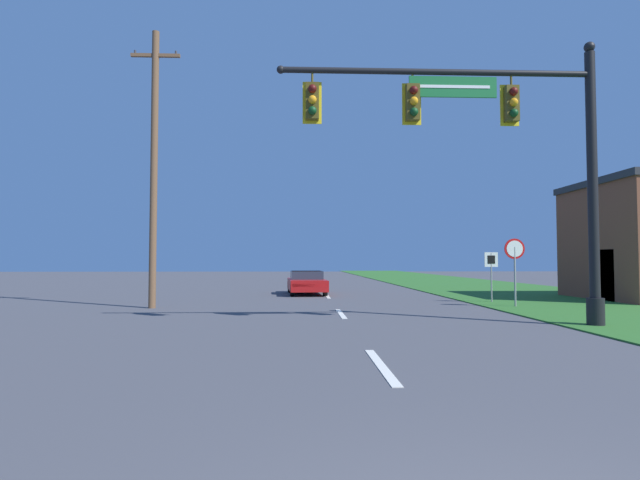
% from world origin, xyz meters
% --- Properties ---
extents(grass_verge_right, '(10.00, 110.00, 0.04)m').
position_xyz_m(grass_verge_right, '(10.50, 30.00, 0.02)').
color(grass_verge_right, '#2D6626').
rests_on(grass_verge_right, ground).
extents(road_center_line, '(0.16, 34.80, 0.01)m').
position_xyz_m(road_center_line, '(0.00, 22.00, 0.01)').
color(road_center_line, silver).
rests_on(road_center_line, ground).
extents(signal_mast, '(8.56, 0.47, 7.52)m').
position_xyz_m(signal_mast, '(4.10, 10.66, 4.68)').
color(signal_mast, black).
rests_on(signal_mast, grass_verge_right).
extents(car_ahead, '(2.09, 4.52, 1.19)m').
position_xyz_m(car_ahead, '(-0.99, 23.74, 0.60)').
color(car_ahead, black).
rests_on(car_ahead, ground).
extents(stop_sign, '(0.76, 0.07, 2.50)m').
position_xyz_m(stop_sign, '(6.63, 16.04, 1.86)').
color(stop_sign, gray).
rests_on(stop_sign, grass_verge_right).
extents(route_sign_post, '(0.55, 0.06, 2.03)m').
position_xyz_m(route_sign_post, '(6.54, 18.11, 1.53)').
color(route_sign_post, gray).
rests_on(route_sign_post, grass_verge_right).
extents(utility_pole_near, '(1.80, 0.26, 10.23)m').
position_xyz_m(utility_pole_near, '(-6.70, 16.27, 5.28)').
color(utility_pole_near, brown).
rests_on(utility_pole_near, ground).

